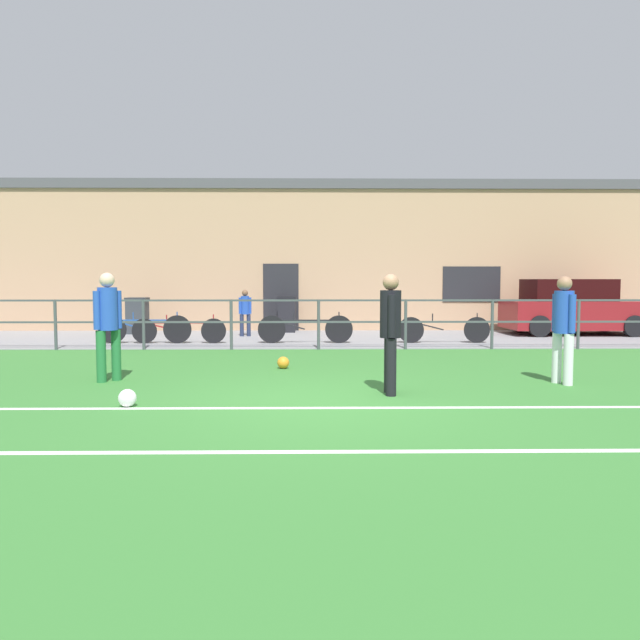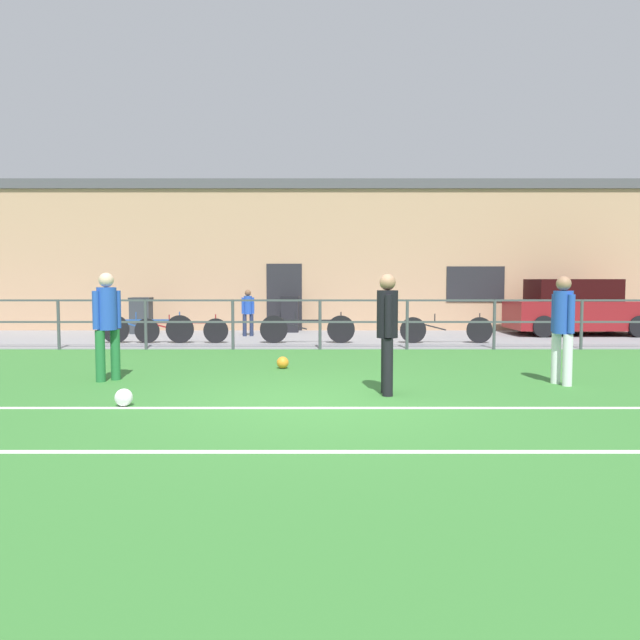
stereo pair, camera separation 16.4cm
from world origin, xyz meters
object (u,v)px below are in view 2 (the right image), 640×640
object	(u,v)px
player_goalkeeper	(387,326)
trash_bin_0	(289,314)
soccer_ball_spare	(123,397)
bicycle_parked_3	(307,329)
bicycle_parked_0	(147,329)
player_striker	(106,320)
bicycle_parked_1	(181,330)
bicycle_parked_4	(445,330)
player_winger	(562,323)
trash_bin_1	(141,315)
soccer_ball_match	(282,363)
parked_car_red	(576,308)
spectator_child	(247,310)

from	to	relation	value
player_goalkeeper	trash_bin_0	xyz separation A→B (m)	(-1.85, 9.86, -0.38)
soccer_ball_spare	bicycle_parked_3	bearing A→B (deg)	73.84
bicycle_parked_0	trash_bin_0	bearing A→B (deg)	43.38
player_striker	bicycle_parked_1	xyz separation A→B (m)	(-0.12, 5.52, -0.62)
bicycle_parked_4	soccer_ball_spare	bearing A→B (deg)	-127.08
player_goalkeeper	player_winger	size ratio (longest dim) A/B	1.01
bicycle_parked_1	trash_bin_1	size ratio (longest dim) A/B	2.20
bicycle_parked_1	trash_bin_1	bearing A→B (deg)	123.51
soccer_ball_match	soccer_ball_spare	xyz separation A→B (m)	(-1.81, -3.25, 0.00)
soccer_ball_spare	bicycle_parked_1	bearing A→B (deg)	97.57
player_striker	bicycle_parked_4	world-z (taller)	player_striker
parked_car_red	bicycle_parked_3	distance (m)	8.09
player_winger	bicycle_parked_0	bearing A→B (deg)	34.26
player_winger	soccer_ball_match	world-z (taller)	player_winger
soccer_ball_match	bicycle_parked_3	world-z (taller)	bicycle_parked_3
spectator_child	parked_car_red	bearing A→B (deg)	171.54
player_winger	parked_car_red	xyz separation A→B (m)	(3.72, 8.24, -0.16)
parked_car_red	trash_bin_0	xyz separation A→B (m)	(-8.32, 0.83, -0.21)
soccer_ball_spare	player_winger	bearing A→B (deg)	14.38
soccer_ball_spare	bicycle_parked_0	size ratio (longest dim) A/B	0.10
bicycle_parked_4	trash_bin_0	bearing A→B (deg)	141.69
soccer_ball_spare	spectator_child	bearing A→B (deg)	87.20
player_goalkeeper	trash_bin_0	distance (m)	10.04
parked_car_red	spectator_child	bearing A→B (deg)	-177.03
bicycle_parked_3	trash_bin_0	distance (m)	3.27
parked_car_red	bicycle_parked_3	xyz separation A→B (m)	(-7.72, -2.38, -0.39)
player_goalkeeper	bicycle_parked_4	world-z (taller)	player_goalkeeper
bicycle_parked_1	spectator_child	bearing A→B (deg)	52.57
bicycle_parked_1	trash_bin_0	distance (m)	4.11
soccer_ball_match	soccer_ball_spare	size ratio (longest dim) A/B	0.97
bicycle_parked_3	trash_bin_0	world-z (taller)	trash_bin_0
player_goalkeeper	bicycle_parked_4	size ratio (longest dim) A/B	0.72
soccer_ball_spare	bicycle_parked_3	size ratio (longest dim) A/B	0.09
soccer_ball_match	bicycle_parked_4	size ratio (longest dim) A/B	0.09
soccer_ball_spare	player_striker	bearing A→B (deg)	114.34
trash_bin_1	parked_car_red	bearing A→B (deg)	-1.55
player_winger	trash_bin_0	world-z (taller)	player_winger
soccer_ball_spare	parked_car_red	size ratio (longest dim) A/B	0.06
bicycle_parked_1	trash_bin_1	world-z (taller)	trash_bin_1
player_striker	trash_bin_0	bearing A→B (deg)	-152.66
player_goalkeeper	soccer_ball_match	bearing A→B (deg)	34.43
player_striker	trash_bin_1	size ratio (longest dim) A/B	1.60
bicycle_parked_4	trash_bin_1	distance (m)	8.85
trash_bin_0	bicycle_parked_4	bearing A→B (deg)	-38.31
player_striker	trash_bin_0	size ratio (longest dim) A/B	1.57
player_striker	soccer_ball_match	xyz separation A→B (m)	(2.68, 1.33, -0.86)
bicycle_parked_0	trash_bin_1	size ratio (longest dim) A/B	2.17
player_winger	spectator_child	xyz separation A→B (m)	(-5.70, 7.75, -0.18)
spectator_child	bicycle_parked_1	world-z (taller)	spectator_child
bicycle_parked_4	trash_bin_0	size ratio (longest dim) A/B	2.12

